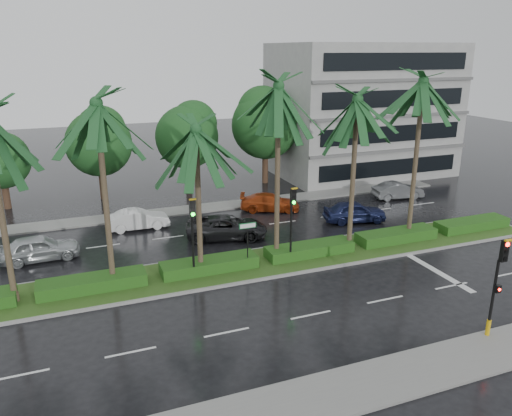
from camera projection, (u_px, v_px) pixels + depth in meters
name	position (u px, v px, depth m)	size (l,w,h in m)	color
ground	(268.00, 271.00, 26.98)	(120.00, 120.00, 0.00)	black
near_sidewalk	(378.00, 382.00, 17.91)	(40.00, 2.40, 0.12)	slate
far_sidewalk	(207.00, 208.00, 37.61)	(40.00, 2.00, 0.12)	slate
median	(261.00, 263.00, 27.84)	(36.00, 4.00, 0.15)	gray
hedge	(261.00, 257.00, 27.73)	(35.20, 1.40, 0.60)	#254E16
lane_markings	(322.00, 266.00, 27.65)	(34.00, 13.06, 0.01)	silver
palm_row	(239.00, 115.00, 24.91)	(26.30, 4.20, 10.42)	#403625
signal_near	(497.00, 284.00, 19.96)	(0.34, 0.45, 4.36)	black
signal_median_left	(193.00, 227.00, 24.94)	(0.34, 0.42, 4.36)	black
signal_median_right	(292.00, 214.00, 26.85)	(0.34, 0.42, 4.36)	black
street_sign	(248.00, 234.00, 26.41)	(0.95, 0.09, 2.60)	black
bg_trees	(217.00, 130.00, 41.96)	(32.91, 5.90, 8.52)	#3E2A1C
building	(361.00, 110.00, 47.02)	(16.00, 10.00, 12.00)	gray
car_silver	(39.00, 248.00, 28.19)	(4.34, 1.75, 1.48)	#B0B5B8
car_white	(138.00, 219.00, 33.16)	(4.05, 1.41, 1.34)	silver
car_darkgrey	(227.00, 227.00, 31.60)	(5.13, 2.36, 1.42)	black
car_red	(270.00, 202.00, 36.95)	(4.39, 1.78, 1.27)	#9E3611
car_blue	(355.00, 212.00, 34.53)	(4.29, 1.73, 1.46)	#181F48
car_grey	(398.00, 190.00, 39.91)	(4.06, 1.42, 1.34)	#4E5053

